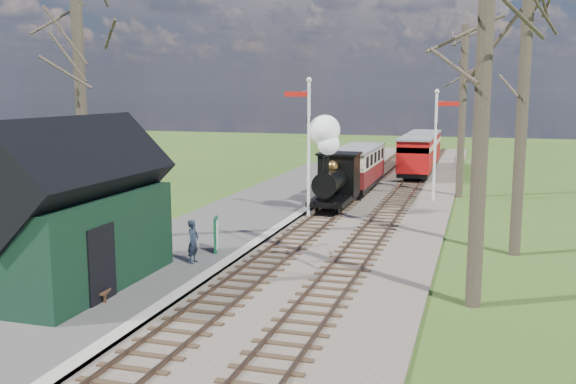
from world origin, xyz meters
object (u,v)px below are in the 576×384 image
semaphore_near (307,137)px  sign_board (216,234)px  locomotive (333,169)px  red_carriage_a (416,156)px  red_carriage_b (424,149)px  person (193,242)px  coach (358,166)px  station_shed (73,213)px  bench (102,281)px  semaphore_far (437,137)px

semaphore_near → sign_board: (-1.26, -7.26, -2.83)m
locomotive → red_carriage_a: (2.61, 12.47, -0.53)m
red_carriage_b → person: 29.10m
semaphore_near → coach: semaphore_near is taller
station_shed → bench: (1.20, -0.57, -1.68)m
red_carriage_b → bench: (-5.70, -32.40, -0.92)m
sign_board → person: bearing=-93.5°
semaphore_near → coach: size_ratio=0.88×
semaphore_far → red_carriage_b: 14.07m
coach → locomotive: bearing=-90.1°
coach → bench: size_ratio=4.70×
semaphore_far → coach: bearing=156.2°
semaphore_far → sign_board: bearing=-115.8°
semaphore_far → sign_board: semaphore_far is taller
locomotive → red_carriage_b: 18.16m
sign_board → person: person is taller
locomotive → red_carriage_b: bearing=81.7°
station_shed → sign_board: size_ratio=5.35×
sign_board → station_shed: bearing=-115.6°
semaphore_near → red_carriage_a: (3.37, 14.33, -2.12)m
person → coach: bearing=-5.5°
station_shed → coach: (4.30, 19.93, -0.78)m
coach → red_carriage_b: size_ratio=1.37×
locomotive → semaphore_near: bearing=-112.1°
station_shed → semaphore_near: size_ratio=1.01×
bench → semaphore_far: bearing=68.1°
person → red_carriage_b: bearing=-7.6°
red_carriage_a → semaphore_far: bearing=-78.0°
red_carriage_a → semaphore_near: bearing=-103.2°
semaphore_far → coach: size_ratio=0.81×
red_carriage_a → sign_board: size_ratio=4.36×
station_shed → coach: 20.40m
semaphore_far → sign_board: size_ratio=4.86×
sign_board → coach: bearing=82.4°
coach → bench: bearing=-98.6°
semaphore_far → semaphore_near: bearing=-130.6°
red_carriage_a → bench: (-5.70, -26.90, -0.92)m
semaphore_near → red_carriage_a: semaphore_near is taller
coach → person: bearing=-97.2°
station_shed → locomotive: bearing=72.8°
semaphore_far → station_shed: bearing=-115.7°
coach → red_carriage_b: 12.19m
station_shed → semaphore_near: 12.58m
semaphore_far → person: size_ratio=4.10×
locomotive → red_carriage_a: locomotive is taller
station_shed → semaphore_far: (8.67, 18.00, 1.08)m
station_shed → locomotive: size_ratio=1.43×
sign_board → bench: sign_board is taller
station_shed → coach: size_ratio=0.89×
semaphore_near → station_shed: bearing=-106.4°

